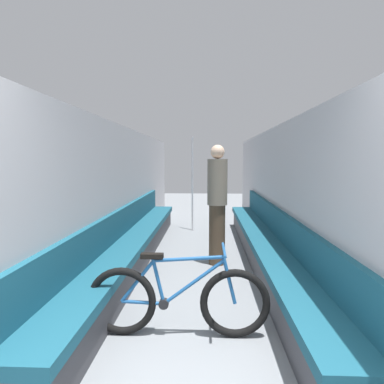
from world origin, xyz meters
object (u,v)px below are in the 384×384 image
Objects in this scene: bench_seat_row_left at (132,246)px; grab_pole_near at (192,185)px; bench_seat_row_right at (267,248)px; bicycle at (178,300)px; passenger_standing at (217,203)px.

bench_seat_row_left is 3.11× the size of grab_pole_near.
bicycle is at bearing -119.00° from bench_seat_row_right.
bicycle is (-1.14, -2.07, 0.05)m from bench_seat_row_right.
grab_pole_near reaches higher than bench_seat_row_right.
bicycle is 0.91× the size of passenger_standing.
bench_seat_row_left is 3.62× the size of passenger_standing.
passenger_standing is at bearing 4.83° from bench_seat_row_left.
grab_pole_near reaches higher than bicycle.
bench_seat_row_left is at bearing -106.93° from grab_pole_near.
bench_seat_row_right is (2.02, 0.00, 0.00)m from bench_seat_row_left.
bench_seat_row_right is 3.11× the size of grab_pole_near.
grab_pole_near is (-1.22, 2.62, 0.74)m from bench_seat_row_right.
bench_seat_row_right is 3.62× the size of passenger_standing.
bench_seat_row_left is 2.24m from bicycle.
passenger_standing reaches higher than bench_seat_row_left.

